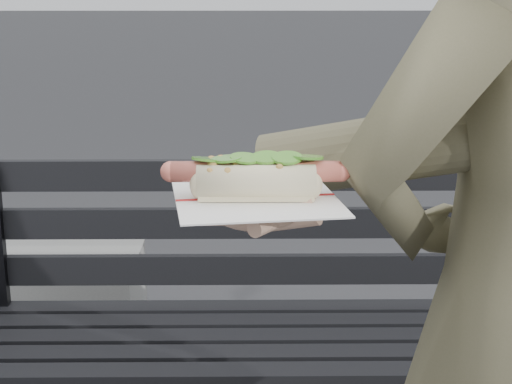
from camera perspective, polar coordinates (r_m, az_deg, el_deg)
park_bench at (r=2.00m, az=-0.78°, el=-8.31°), size 1.50×0.44×0.88m
held_hotdog at (r=1.01m, az=10.69°, el=2.84°), size 0.62×0.31×0.20m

